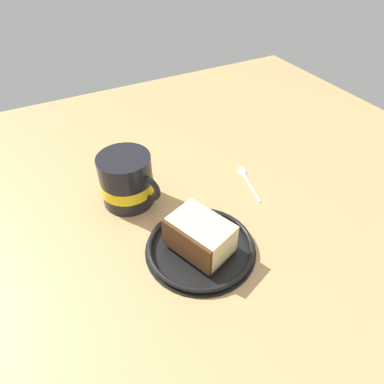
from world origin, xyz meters
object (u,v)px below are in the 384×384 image
at_px(small_plate, 201,247).
at_px(cake_slice, 200,236).
at_px(tea_mug, 127,180).
at_px(teaspoon, 245,175).

bearing_deg(small_plate, cake_slice, 110.38).
xyz_separation_m(cake_slice, tea_mug, (0.18, 0.06, 0.01)).
distance_m(small_plate, cake_slice, 0.03).
relative_size(small_plate, cake_slice, 1.57).
bearing_deg(teaspoon, small_plate, 125.76).
relative_size(small_plate, teaspoon, 1.61).
xyz_separation_m(cake_slice, teaspoon, (0.13, -0.18, -0.03)).
bearing_deg(teaspoon, tea_mug, 79.42).
distance_m(small_plate, teaspoon, 0.22).
height_order(tea_mug, teaspoon, tea_mug).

